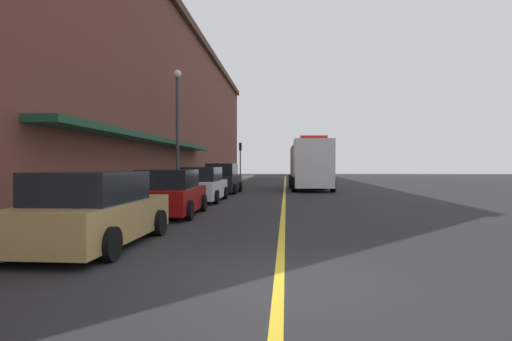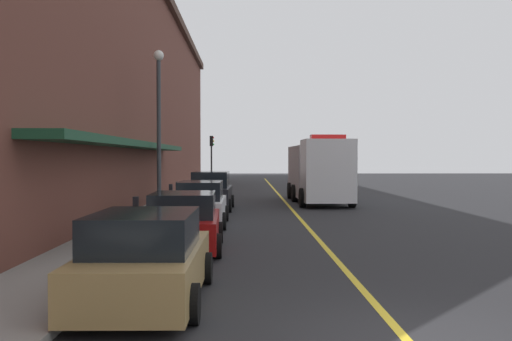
{
  "view_description": "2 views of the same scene",
  "coord_description": "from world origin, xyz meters",
  "px_view_note": "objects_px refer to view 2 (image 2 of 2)",
  "views": [
    {
      "loc": [
        0.1,
        -6.19,
        1.75
      ],
      "look_at": [
        -2.22,
        25.31,
        1.37
      ],
      "focal_mm": 28.68,
      "sensor_mm": 36.0,
      "label": 1
    },
    {
      "loc": [
        -2.27,
        -7.57,
        2.58
      ],
      "look_at": [
        -1.75,
        21.45,
        1.89
      ],
      "focal_mm": 39.4,
      "sensor_mm": 36.0,
      "label": 2
    }
  ],
  "objects_px": {
    "parked_car_0": "(146,260)",
    "parking_meter_0": "(136,212)",
    "parked_car_3": "(211,192)",
    "traffic_light_near": "(212,151)",
    "parking_meter_2": "(178,191)",
    "box_truck": "(318,171)",
    "parked_car_2": "(201,205)",
    "street_lamp_left": "(159,114)",
    "parking_meter_1": "(171,194)",
    "parked_car_1": "(184,223)"
  },
  "relations": [
    {
      "from": "parked_car_0",
      "to": "parked_car_1",
      "type": "height_order",
      "value": "parked_car_0"
    },
    {
      "from": "parked_car_1",
      "to": "street_lamp_left",
      "type": "distance_m",
      "value": 9.31
    },
    {
      "from": "parking_meter_2",
      "to": "parking_meter_0",
      "type": "bearing_deg",
      "value": -90.0
    },
    {
      "from": "parking_meter_0",
      "to": "street_lamp_left",
      "type": "height_order",
      "value": "street_lamp_left"
    },
    {
      "from": "parked_car_3",
      "to": "street_lamp_left",
      "type": "relative_size",
      "value": 0.65
    },
    {
      "from": "parking_meter_0",
      "to": "parking_meter_2",
      "type": "distance_m",
      "value": 9.6
    },
    {
      "from": "parking_meter_1",
      "to": "traffic_light_near",
      "type": "height_order",
      "value": "traffic_light_near"
    },
    {
      "from": "parked_car_2",
      "to": "parked_car_3",
      "type": "distance_m",
      "value": 6.28
    },
    {
      "from": "parked_car_3",
      "to": "traffic_light_near",
      "type": "distance_m",
      "value": 22.11
    },
    {
      "from": "parked_car_3",
      "to": "box_truck",
      "type": "bearing_deg",
      "value": -52.36
    },
    {
      "from": "parking_meter_1",
      "to": "parking_meter_2",
      "type": "bearing_deg",
      "value": 90.0
    },
    {
      "from": "parked_car_3",
      "to": "parking_meter_1",
      "type": "height_order",
      "value": "parked_car_3"
    },
    {
      "from": "parking_meter_0",
      "to": "parking_meter_1",
      "type": "distance_m",
      "value": 7.32
    },
    {
      "from": "parked_car_0",
      "to": "street_lamp_left",
      "type": "bearing_deg",
      "value": 8.24
    },
    {
      "from": "parked_car_2",
      "to": "traffic_light_near",
      "type": "xyz_separation_m",
      "value": [
        -1.33,
        28.22,
        2.37
      ]
    },
    {
      "from": "parked_car_3",
      "to": "parking_meter_0",
      "type": "relative_size",
      "value": 3.37
    },
    {
      "from": "parking_meter_0",
      "to": "parked_car_3",
      "type": "bearing_deg",
      "value": 83.25
    },
    {
      "from": "parked_car_2",
      "to": "parking_meter_0",
      "type": "distance_m",
      "value": 5.6
    },
    {
      "from": "parked_car_0",
      "to": "parked_car_2",
      "type": "distance_m",
      "value": 11.18
    },
    {
      "from": "parked_car_0",
      "to": "box_truck",
      "type": "distance_m",
      "value": 22.56
    },
    {
      "from": "traffic_light_near",
      "to": "parking_meter_2",
      "type": "bearing_deg",
      "value": -90.15
    },
    {
      "from": "parked_car_3",
      "to": "parking_meter_2",
      "type": "distance_m",
      "value": 2.52
    },
    {
      "from": "parking_meter_0",
      "to": "street_lamp_left",
      "type": "bearing_deg",
      "value": 94.24
    },
    {
      "from": "parked_car_1",
      "to": "parked_car_3",
      "type": "height_order",
      "value": "parked_car_3"
    },
    {
      "from": "parking_meter_0",
      "to": "traffic_light_near",
      "type": "xyz_separation_m",
      "value": [
        0.06,
        33.64,
        2.1
      ]
    },
    {
      "from": "parked_car_3",
      "to": "traffic_light_near",
      "type": "relative_size",
      "value": 1.04
    },
    {
      "from": "parked_car_0",
      "to": "parked_car_1",
      "type": "xyz_separation_m",
      "value": [
        0.07,
        5.52,
        -0.01
      ]
    },
    {
      "from": "parking_meter_2",
      "to": "traffic_light_near",
      "type": "relative_size",
      "value": 0.31
    },
    {
      "from": "parked_car_1",
      "to": "street_lamp_left",
      "type": "xyz_separation_m",
      "value": [
        -1.97,
        8.34,
        3.64
      ]
    },
    {
      "from": "parked_car_2",
      "to": "parking_meter_2",
      "type": "xyz_separation_m",
      "value": [
        -1.39,
        4.18,
        0.27
      ]
    },
    {
      "from": "box_truck",
      "to": "parking_meter_0",
      "type": "bearing_deg",
      "value": -25.64
    },
    {
      "from": "parked_car_1",
      "to": "parked_car_2",
      "type": "height_order",
      "value": "parked_car_2"
    },
    {
      "from": "box_truck",
      "to": "parking_meter_0",
      "type": "xyz_separation_m",
      "value": [
        -7.18,
        -16.0,
        -0.72
      ]
    },
    {
      "from": "parked_car_1",
      "to": "box_truck",
      "type": "height_order",
      "value": "box_truck"
    },
    {
      "from": "parking_meter_0",
      "to": "traffic_light_near",
      "type": "relative_size",
      "value": 0.31
    },
    {
      "from": "parked_car_2",
      "to": "parking_meter_0",
      "type": "height_order",
      "value": "parked_car_2"
    },
    {
      "from": "box_truck",
      "to": "parking_meter_2",
      "type": "distance_m",
      "value": 9.64
    },
    {
      "from": "parking_meter_2",
      "to": "box_truck",
      "type": "bearing_deg",
      "value": 41.69
    },
    {
      "from": "parked_car_0",
      "to": "parking_meter_0",
      "type": "bearing_deg",
      "value": 13.18
    },
    {
      "from": "box_truck",
      "to": "parked_car_0",
      "type": "bearing_deg",
      "value": -16.58
    },
    {
      "from": "parked_car_2",
      "to": "street_lamp_left",
      "type": "bearing_deg",
      "value": 36.61
    },
    {
      "from": "traffic_light_near",
      "to": "parked_car_1",
      "type": "bearing_deg",
      "value": -87.79
    },
    {
      "from": "parked_car_1",
      "to": "traffic_light_near",
      "type": "xyz_separation_m",
      "value": [
        -1.31,
        33.88,
        2.4
      ]
    },
    {
      "from": "parked_car_3",
      "to": "box_truck",
      "type": "height_order",
      "value": "box_truck"
    },
    {
      "from": "parked_car_2",
      "to": "street_lamp_left",
      "type": "xyz_separation_m",
      "value": [
        -1.99,
        2.68,
        3.61
      ]
    },
    {
      "from": "parked_car_3",
      "to": "parked_car_2",
      "type": "bearing_deg",
      "value": -178.9
    },
    {
      "from": "parked_car_3",
      "to": "box_truck",
      "type": "relative_size",
      "value": 0.51
    },
    {
      "from": "parked_car_3",
      "to": "parking_meter_0",
      "type": "height_order",
      "value": "parked_car_3"
    },
    {
      "from": "parked_car_2",
      "to": "street_lamp_left",
      "type": "distance_m",
      "value": 4.92
    },
    {
      "from": "parked_car_1",
      "to": "street_lamp_left",
      "type": "height_order",
      "value": "street_lamp_left"
    }
  ]
}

